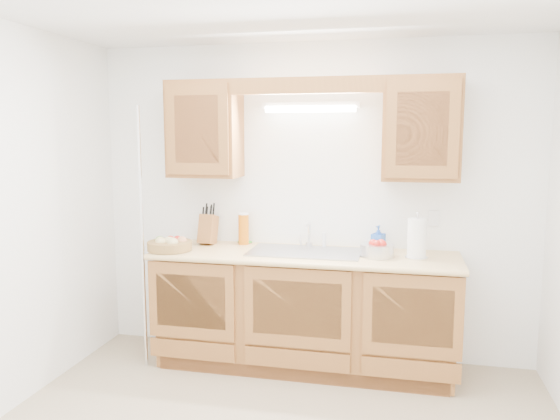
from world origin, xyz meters
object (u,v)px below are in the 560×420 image
(knife_block, at_px, (208,229))
(apple_bowl, at_px, (377,249))
(fruit_basket, at_px, (170,244))
(paper_towel, at_px, (417,239))

(knife_block, height_order, apple_bowl, knife_block)
(fruit_basket, xyz_separation_m, paper_towel, (1.85, 0.14, 0.10))
(paper_towel, bearing_deg, apple_bowl, -177.73)
(knife_block, distance_m, apple_bowl, 1.38)
(fruit_basket, height_order, knife_block, knife_block)
(knife_block, relative_size, apple_bowl, 1.15)
(knife_block, relative_size, paper_towel, 1.01)
(knife_block, distance_m, paper_towel, 1.66)
(fruit_basket, distance_m, paper_towel, 1.86)
(paper_towel, height_order, apple_bowl, paper_towel)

